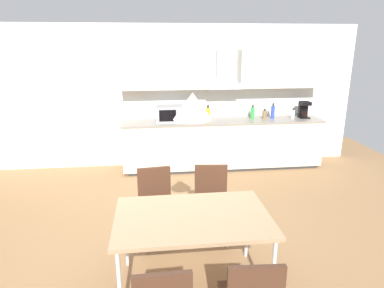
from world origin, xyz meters
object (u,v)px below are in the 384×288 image
Objects in this scene: chair_far_left at (156,198)px; coffee_maker at (304,110)px; dining_table at (193,220)px; chair_far_right at (211,195)px; bottle_yellow at (208,114)px; bottle_blue at (273,112)px; bottle_brown at (265,115)px; microwave at (169,114)px; bottle_green at (253,113)px; bottle_white at (293,114)px; pendant_lamp at (193,106)px.

coffee_maker is at bearing 40.26° from chair_far_left.
chair_far_right reaches higher than dining_table.
dining_table is (-0.65, -3.12, -0.31)m from bottle_yellow.
chair_far_right is at bearing -123.31° from bottle_blue.
chair_far_left is at bearing -113.14° from bottle_yellow.
bottle_brown is at bearing 48.95° from chair_far_left.
microwave is 1.91× the size of bottle_green.
bottle_white is (0.52, -0.04, 0.00)m from bottle_brown.
microwave is 1.52m from bottle_green.
bottle_white is 0.68× the size of bottle_yellow.
pendant_lamp reaches higher than chair_far_right.
pendant_lamp is at bearing -125.47° from bottle_white.
bottle_yellow reaches higher than chair_far_right.
bottle_blue reaches higher than bottle_green.
bottle_green is at bearing 178.05° from coffee_maker.
coffee_maker is at bearing 2.13° from bottle_brown.
microwave is 1.68× the size of bottle_yellow.
dining_table is (-2.22, -3.12, -0.27)m from bottle_white.
bottle_white is (-0.23, -0.07, -0.07)m from coffee_maker.
pendant_lamp is (-1.70, -3.16, 0.77)m from bottle_brown.
microwave is 2.40m from chair_far_left.
pendant_lamp is (-1.86, -3.18, 0.73)m from bottle_blue.
pendant_lamp reaches higher than microwave.
microwave is at bearing 179.94° from bottle_brown.
dining_table is at bearing 99.46° from pendant_lamp.
coffee_maker reaches higher than bottle_yellow.
pendant_lamp reaches higher than coffee_maker.
bottle_brown is (1.73, -0.00, -0.06)m from microwave.
pendant_lamp is at bearing -118.30° from bottle_brown.
microwave is 1.73m from bottle_brown.
coffee_maker is 3.68m from chair_far_left.
bottle_yellow reaches higher than microwave.
bottle_yellow is 3.20m from dining_table.
chair_far_right is at bearing 0.00° from chair_far_left.
chair_far_left reaches higher than dining_table.
bottle_blue reaches higher than chair_far_right.
bottle_blue is 0.98× the size of bottle_yellow.
bottle_blue is (1.89, 0.02, -0.02)m from microwave.
bottle_yellow is at bearing -4.18° from microwave.
bottle_brown is at bearing 175.30° from bottle_white.
microwave is at bearing -179.41° from bottle_blue.
microwave reaches higher than bottle_brown.
coffee_maker is 3.22m from chair_far_right.
coffee_maker is 0.76m from bottle_brown.
chair_far_right is at bearing -129.81° from bottle_white.
bottle_blue is 0.32× the size of chair_far_right.
coffee_maker reaches higher than bottle_brown.
coffee_maker is at bearing 52.41° from pendant_lamp.
microwave is 0.35× the size of dining_table.
bottle_brown is at bearing -16.34° from bottle_green.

